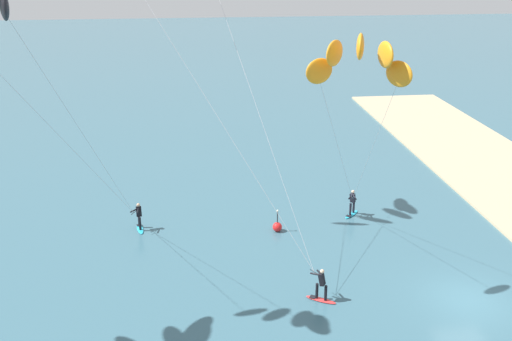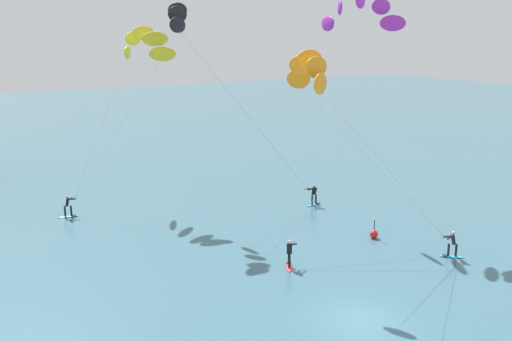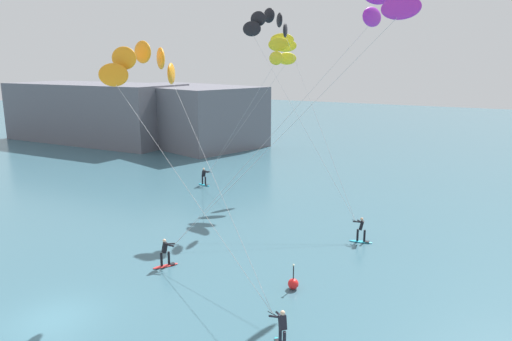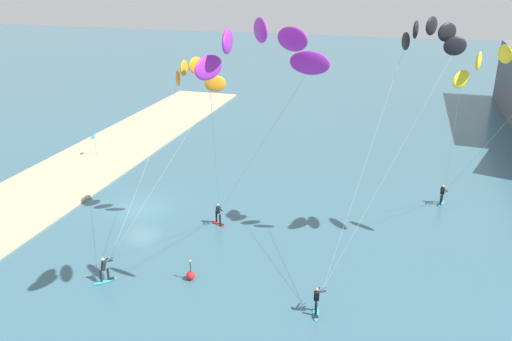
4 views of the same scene
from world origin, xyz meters
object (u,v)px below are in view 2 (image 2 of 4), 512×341
(kitesurfer_far_out, at_px, (141,49))
(marker_buoy, at_px, (374,234))
(kitesurfer_mid_water, at_px, (358,20))
(kitesurfer_nearshore, at_px, (317,81))
(kitesurfer_downwind, at_px, (186,28))

(kitesurfer_far_out, relative_size, marker_buoy, 10.03)
(kitesurfer_mid_water, relative_size, kitesurfer_far_out, 1.16)
(kitesurfer_mid_water, height_order, kitesurfer_far_out, kitesurfer_mid_water)
(kitesurfer_mid_water, xyz_separation_m, kitesurfer_far_out, (-11.46, 12.07, -2.14))
(kitesurfer_nearshore, bearing_deg, marker_buoy, 18.70)
(kitesurfer_mid_water, relative_size, marker_buoy, 11.64)
(kitesurfer_nearshore, height_order, kitesurfer_downwind, kitesurfer_downwind)
(kitesurfer_mid_water, distance_m, marker_buoy, 14.97)
(kitesurfer_nearshore, relative_size, kitesurfer_far_out, 0.90)
(kitesurfer_nearshore, relative_size, kitesurfer_mid_water, 0.78)
(kitesurfer_downwind, bearing_deg, kitesurfer_nearshore, -87.86)
(kitesurfer_nearshore, height_order, kitesurfer_far_out, kitesurfer_far_out)
(kitesurfer_mid_water, height_order, kitesurfer_downwind, kitesurfer_mid_water)
(kitesurfer_mid_water, height_order, marker_buoy, kitesurfer_mid_water)
(kitesurfer_mid_water, bearing_deg, kitesurfer_nearshore, -141.45)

